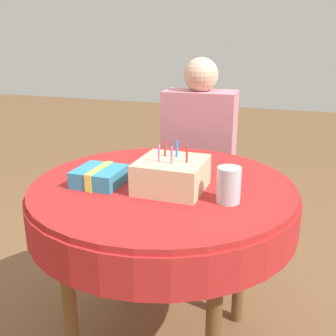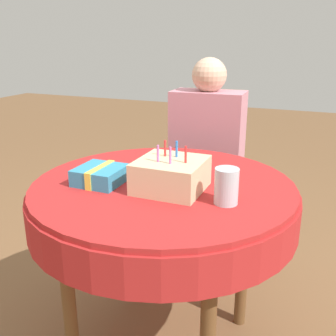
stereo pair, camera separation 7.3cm
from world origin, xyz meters
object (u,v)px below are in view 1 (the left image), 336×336
person (198,146)px  drinking_glass (229,185)px  chair (201,171)px  birthday_cake (172,175)px  gift_box (100,176)px

person → drinking_glass: size_ratio=9.80×
chair → birthday_cake: chair is taller
birthday_cake → drinking_glass: size_ratio=1.92×
person → birthday_cake: bearing=-84.2°
chair → person: bearing=-90.0°
gift_box → chair: bearing=81.0°
birthday_cake → drinking_glass: bearing=-12.4°
person → gift_box: person is taller
person → drinking_glass: (0.32, -0.82, 0.11)m
person → gift_box: 0.83m
person → birthday_cake: 0.79m
person → drinking_glass: person is taller
birthday_cake → gift_box: size_ratio=1.34×
chair → birthday_cake: bearing=-84.8°
chair → gift_box: chair is taller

